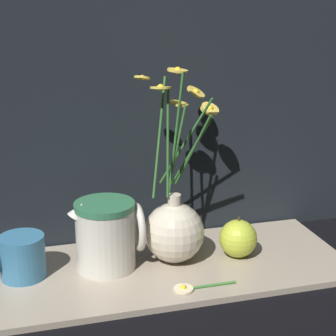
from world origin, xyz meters
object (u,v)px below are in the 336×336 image
at_px(vase_with_flowers, 175,227).
at_px(yellow_mug, 21,257).
at_px(orange_fruit, 239,239).
at_px(ceramic_pitcher, 107,232).

height_order(vase_with_flowers, yellow_mug, vase_with_flowers).
relative_size(vase_with_flowers, yellow_mug, 4.03).
xyz_separation_m(yellow_mug, orange_fruit, (0.42, -0.03, -0.00)).
bearing_deg(ceramic_pitcher, orange_fruit, -5.58).
bearing_deg(yellow_mug, orange_fruit, -4.02).
bearing_deg(yellow_mug, vase_with_flowers, -1.47).
height_order(vase_with_flowers, ceramic_pitcher, vase_with_flowers).
xyz_separation_m(ceramic_pitcher, orange_fruit, (0.26, -0.03, -0.03)).
bearing_deg(ceramic_pitcher, yellow_mug, 178.52).
xyz_separation_m(yellow_mug, ceramic_pitcher, (0.16, -0.00, 0.03)).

